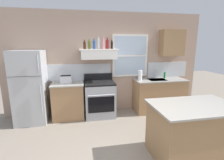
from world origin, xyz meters
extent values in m
cube|color=tan|center=(0.00, 2.23, 1.35)|extent=(5.40, 0.06, 2.70)
cube|color=silver|center=(-1.15, 2.19, 1.13)|extent=(2.50, 0.02, 0.44)
cube|color=silver|center=(1.80, 2.19, 1.13)|extent=(1.20, 0.02, 0.44)
cube|color=white|center=(0.65, 2.18, 1.55)|extent=(1.00, 0.04, 1.15)
cube|color=silver|center=(0.65, 2.17, 1.55)|extent=(0.90, 0.01, 1.05)
cube|color=white|center=(0.65, 2.16, 1.55)|extent=(0.90, 0.02, 0.04)
cube|color=#B7BABC|center=(-1.90, 1.84, 0.87)|extent=(0.70, 0.68, 1.73)
cube|color=#333333|center=(-1.90, 1.50, 1.19)|extent=(0.69, 0.00, 0.01)
cylinder|color=#A5A8AD|center=(-1.60, 1.47, 0.65)|extent=(0.02, 0.02, 0.65)
cylinder|color=#A5A8AD|center=(-1.60, 1.47, 1.46)|extent=(0.02, 0.02, 0.38)
cube|color=#9E754C|center=(-1.05, 1.90, 0.44)|extent=(0.76, 0.60, 0.88)
cube|color=#9E998E|center=(-1.05, 1.90, 0.90)|extent=(0.79, 0.63, 0.03)
cube|color=silver|center=(-1.08, 1.91, 1.01)|extent=(0.28, 0.20, 0.19)
cube|color=black|center=(-1.08, 1.91, 1.09)|extent=(0.24, 0.16, 0.01)
cube|color=black|center=(-1.23, 1.91, 1.04)|extent=(0.02, 0.03, 0.02)
cube|color=#9EA0A5|center=(-0.25, 1.86, 0.43)|extent=(0.76, 0.64, 0.87)
cube|color=black|center=(-0.25, 1.86, 0.89)|extent=(0.76, 0.64, 0.04)
cube|color=black|center=(-0.25, 2.15, 1.00)|extent=(0.76, 0.06, 0.18)
cube|color=black|center=(-0.25, 1.54, 0.42)|extent=(0.65, 0.01, 0.40)
cylinder|color=silver|center=(-0.25, 1.50, 0.67)|extent=(0.65, 0.03, 0.03)
cube|color=white|center=(-0.25, 1.96, 1.61)|extent=(0.88, 0.48, 0.22)
cube|color=#262628|center=(-0.25, 1.74, 1.53)|extent=(0.75, 0.02, 0.04)
cube|color=white|center=(-0.25, 1.96, 1.73)|extent=(0.96, 0.52, 0.02)
cylinder|color=#381E0F|center=(-0.59, 1.93, 1.83)|extent=(0.06, 0.06, 0.18)
cylinder|color=#381E0F|center=(-0.59, 1.93, 1.94)|extent=(0.03, 0.03, 0.04)
cylinder|color=#4C601E|center=(-0.48, 1.93, 1.84)|extent=(0.06, 0.06, 0.19)
cylinder|color=#4C601E|center=(-0.48, 1.93, 1.96)|extent=(0.03, 0.03, 0.05)
cylinder|color=#1E478C|center=(-0.36, 1.92, 1.85)|extent=(0.07, 0.07, 0.20)
cylinder|color=#1E478C|center=(-0.36, 1.92, 1.97)|extent=(0.03, 0.03, 0.05)
cylinder|color=silver|center=(-0.25, 1.96, 1.87)|extent=(0.06, 0.06, 0.24)
cylinder|color=silver|center=(-0.25, 1.96, 2.02)|extent=(0.03, 0.03, 0.06)
cylinder|color=#C67F84|center=(-0.13, 1.93, 1.87)|extent=(0.07, 0.07, 0.24)
cylinder|color=#C67F84|center=(-0.13, 1.93, 2.02)|extent=(0.03, 0.03, 0.06)
cylinder|color=maroon|center=(-0.02, 1.98, 1.86)|extent=(0.07, 0.07, 0.22)
cylinder|color=maroon|center=(-0.02, 1.98, 2.00)|extent=(0.03, 0.03, 0.06)
cylinder|color=black|center=(0.10, 1.97, 1.84)|extent=(0.06, 0.06, 0.19)
cylinder|color=black|center=(0.10, 1.97, 1.95)|extent=(0.02, 0.02, 0.05)
cube|color=#9E754C|center=(1.45, 1.90, 0.44)|extent=(1.40, 0.60, 0.88)
cube|color=#9E998E|center=(1.45, 1.90, 0.90)|extent=(1.43, 0.63, 0.03)
cube|color=#B7BABC|center=(1.35, 1.88, 0.90)|extent=(0.48, 0.36, 0.01)
cylinder|color=silver|center=(1.35, 2.02, 1.05)|extent=(0.03, 0.03, 0.28)
cylinder|color=silver|center=(1.35, 1.94, 1.17)|extent=(0.02, 0.16, 0.02)
cylinder|color=white|center=(0.86, 1.90, 1.04)|extent=(0.11, 0.11, 0.27)
cylinder|color=#268C3F|center=(1.63, 2.00, 1.00)|extent=(0.06, 0.06, 0.18)
cube|color=#9E754C|center=(1.08, -0.06, 0.44)|extent=(1.32, 0.82, 0.88)
cube|color=#9E998E|center=(1.08, -0.06, 0.90)|extent=(1.40, 0.90, 0.03)
cube|color=#9E754C|center=(1.80, 2.04, 1.90)|extent=(0.64, 0.32, 0.70)
camera|label=1|loc=(-0.72, -2.29, 1.87)|focal=26.73mm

